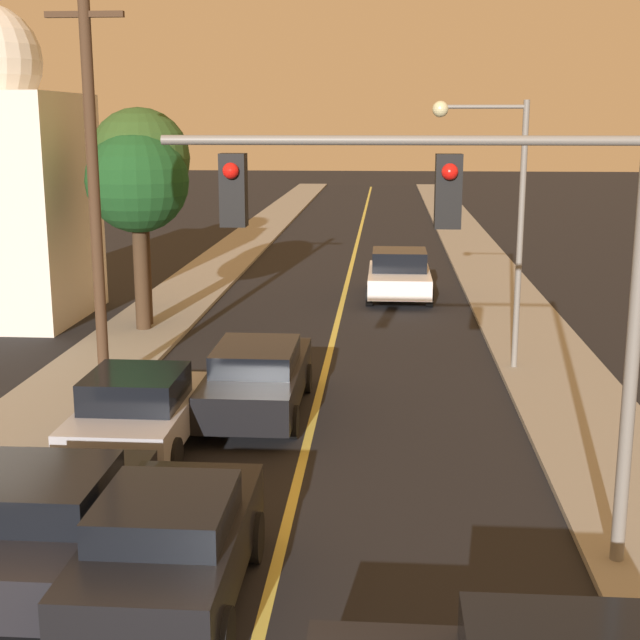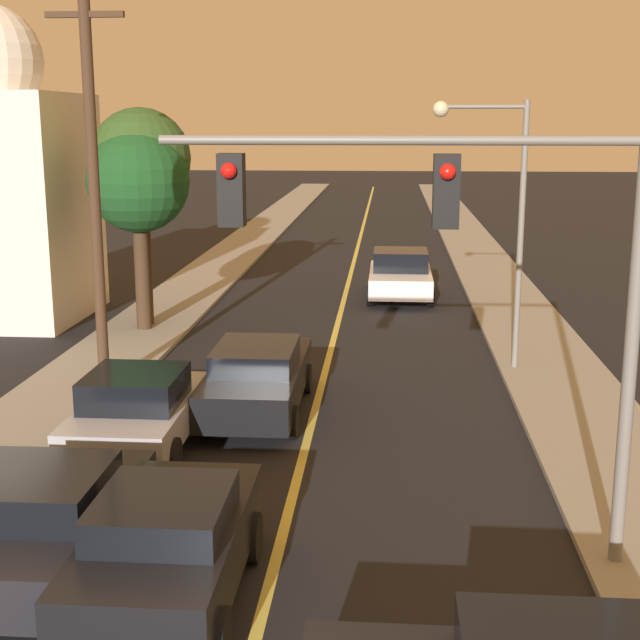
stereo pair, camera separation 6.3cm
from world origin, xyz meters
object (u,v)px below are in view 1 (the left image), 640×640
streetlamp_right (497,194)px  traffic_signal_mast (473,248)px  tree_left_far (140,161)px  utility_pole_left (94,186)px  car_outer_lane_front (42,521)px  car_near_lane_front (170,547)px  car_far_oncoming (399,275)px  car_outer_lane_second (139,410)px  car_near_lane_second (257,377)px  tree_left_near (137,183)px

streetlamp_right → traffic_signal_mast: bearing=-98.5°
streetlamp_right → tree_left_far: size_ratio=1.01×
streetlamp_right → utility_pole_left: utility_pole_left is taller
car_outer_lane_front → traffic_signal_mast: bearing=8.5°
car_near_lane_front → car_outer_lane_front: size_ratio=0.98×
car_far_oncoming → tree_left_far: (-7.19, -4.85, 3.90)m
car_outer_lane_second → utility_pole_left: 5.34m
car_outer_lane_second → car_near_lane_second: bearing=51.5°
car_near_lane_second → streetlamp_right: 6.98m
car_near_lane_second → car_outer_lane_front: (-1.79, -6.76, 0.03)m
car_near_lane_second → streetlamp_right: streetlamp_right is taller
streetlamp_right → tree_left_near: size_ratio=1.12×
car_near_lane_front → car_outer_lane_second: 5.40m
car_far_oncoming → traffic_signal_mast: 18.40m
tree_left_near → car_near_lane_front: bearing=-73.5°
car_near_lane_front → car_outer_lane_second: size_ratio=1.00×
streetlamp_right → tree_left_far: bearing=157.8°
car_far_oncoming → tree_left_near: (-7.13, -5.42, 3.32)m
utility_pole_left → tree_left_far: 6.09m
traffic_signal_mast → tree_left_far: (-7.81, 13.21, 0.46)m
utility_pole_left → tree_left_far: size_ratio=1.38×
tree_left_near → tree_left_far: (-0.06, 0.57, 0.58)m
car_outer_lane_front → car_outer_lane_second: 4.51m
car_outer_lane_front → car_outer_lane_second: (-0.00, 4.51, -0.02)m
car_far_oncoming → streetlamp_right: bearing=103.2°
traffic_signal_mast → tree_left_near: (-7.75, 12.65, -0.11)m
car_near_lane_front → car_near_lane_second: size_ratio=0.83×
streetlamp_right → tree_left_far: 9.98m
car_outer_lane_front → tree_left_near: size_ratio=0.71×
car_outer_lane_second → utility_pole_left: bearing=116.7°
car_far_oncoming → tree_left_far: tree_left_far is taller
car_far_oncoming → car_near_lane_second: bearing=76.2°
car_outer_lane_second → traffic_signal_mast: 7.40m
streetlamp_right → tree_left_near: streetlamp_right is taller
car_outer_lane_second → traffic_signal_mast: traffic_signal_mast is taller
car_outer_lane_second → car_far_oncoming: 15.13m
car_outer_lane_front → car_outer_lane_second: car_outer_lane_front is taller
traffic_signal_mast → utility_pole_left: (-7.13, 7.17, 0.20)m
car_outer_lane_second → tree_left_far: bearing=104.3°
car_near_lane_front → tree_left_far: size_ratio=0.64×
traffic_signal_mast → streetlamp_right: streetlamp_right is taller
car_outer_lane_second → traffic_signal_mast: size_ratio=0.64×
utility_pole_left → car_near_lane_second: bearing=-18.9°
car_near_lane_second → car_outer_lane_front: car_outer_lane_front is taller
car_outer_lane_front → car_far_oncoming: bearing=75.8°
car_far_oncoming → traffic_signal_mast: traffic_signal_mast is taller
streetlamp_right → car_outer_lane_second: bearing=-139.8°
car_outer_lane_front → utility_pole_left: 8.94m
tree_left_near → streetlamp_right: bearing=-19.3°
tree_left_far → utility_pole_left: bearing=-83.5°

